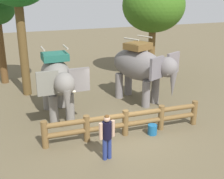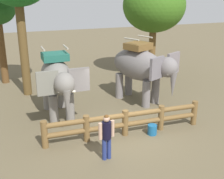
# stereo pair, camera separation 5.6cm
# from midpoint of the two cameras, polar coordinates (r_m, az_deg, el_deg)

# --- Properties ---
(ground_plane) EXTENTS (60.00, 60.00, 0.00)m
(ground_plane) POSITION_cam_midpoint_polar(r_m,az_deg,el_deg) (11.85, 2.59, -8.66)
(ground_plane) COLOR brown
(log_fence) EXTENTS (6.46, 0.42, 1.05)m
(log_fence) POSITION_cam_midpoint_polar(r_m,az_deg,el_deg) (11.54, 2.73, -6.14)
(log_fence) COLOR brown
(log_fence) RESTS_ON ground
(elephant_near_left) EXTENTS (2.09, 3.65, 3.14)m
(elephant_near_left) POSITION_cam_midpoint_polar(r_m,az_deg,el_deg) (12.93, -10.44, 1.96)
(elephant_near_left) COLOR slate
(elephant_near_left) RESTS_ON ground
(elephant_center) EXTENTS (2.96, 3.85, 3.26)m
(elephant_center) POSITION_cam_midpoint_polar(r_m,az_deg,el_deg) (14.55, 5.85, 4.43)
(elephant_center) COLOR slate
(elephant_center) RESTS_ON ground
(tourist_woman_in_black) EXTENTS (0.58, 0.36, 1.65)m
(tourist_woman_in_black) POSITION_cam_midpoint_polar(r_m,az_deg,el_deg) (9.84, -0.91, -8.62)
(tourist_woman_in_black) COLOR navy
(tourist_woman_in_black) RESTS_ON ground
(tree_back_center) EXTENTS (3.79, 3.79, 6.09)m
(tree_back_center) POSITION_cam_midpoint_polar(r_m,az_deg,el_deg) (18.58, 8.26, 15.74)
(tree_back_center) COLOR brown
(tree_back_center) RESTS_ON ground
(feed_bucket) EXTENTS (0.37, 0.37, 0.41)m
(feed_bucket) POSITION_cam_midpoint_polar(r_m,az_deg,el_deg) (11.85, 7.95, -7.74)
(feed_bucket) COLOR #19598C
(feed_bucket) RESTS_ON ground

